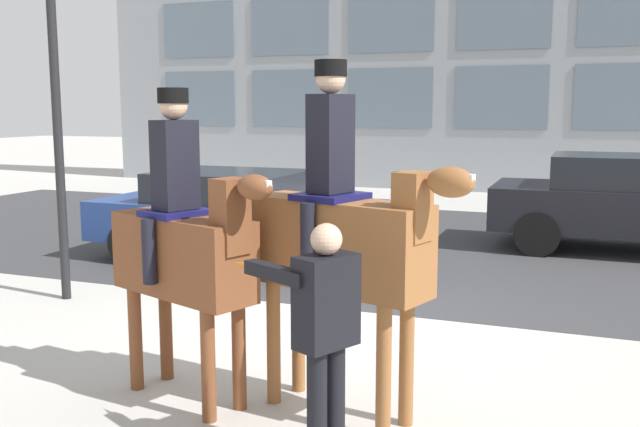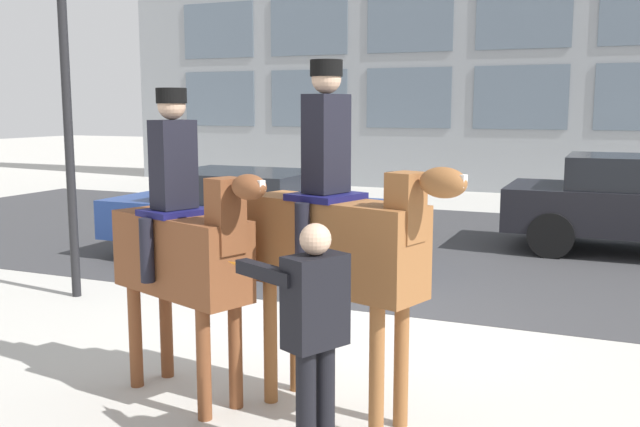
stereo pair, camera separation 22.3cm
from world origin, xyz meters
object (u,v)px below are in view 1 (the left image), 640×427
mounted_horse_companion (341,236)px  pedestrian_bystander (324,329)px  mounted_horse_lead (185,245)px  street_car_near_lane (236,213)px  street_car_far_lane (623,201)px  traffic_light (53,57)px

mounted_horse_companion → pedestrian_bystander: size_ratio=1.64×
mounted_horse_lead → street_car_near_lane: bearing=134.3°
mounted_horse_companion → pedestrian_bystander: 1.02m
street_car_far_lane → traffic_light: bearing=-139.2°
mounted_horse_lead → pedestrian_bystander: mounted_horse_lead is taller
mounted_horse_companion → mounted_horse_lead: bearing=-154.5°
street_car_far_lane → traffic_light: 8.89m
traffic_light → street_car_near_lane: bearing=71.9°
mounted_horse_companion → street_car_far_lane: bearing=91.0°
street_car_far_lane → mounted_horse_companion: bearing=-106.5°
street_car_far_lane → street_car_near_lane: bearing=-153.2°
pedestrian_bystander → street_car_near_lane: 6.69m
mounted_horse_lead → pedestrian_bystander: size_ratio=1.52×
pedestrian_bystander → street_car_near_lane: bearing=-31.4°
mounted_horse_companion → street_car_near_lane: 5.87m
pedestrian_bystander → street_car_far_lane: bearing=-77.3°
mounted_horse_lead → street_car_near_lane: size_ratio=0.58×
mounted_horse_lead → mounted_horse_companion: bearing=28.9°
mounted_horse_lead → street_car_near_lane: 5.39m
pedestrian_bystander → street_car_far_lane: size_ratio=0.40×
street_car_near_lane → mounted_horse_companion: bearing=-54.5°
pedestrian_bystander → street_car_far_lane: (2.05, 8.49, -0.14)m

